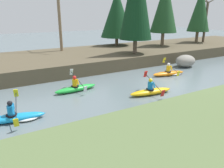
{
  "coord_description": "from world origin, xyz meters",
  "views": [
    {
      "loc": [
        -10.26,
        -10.25,
        4.67
      ],
      "look_at": [
        -4.11,
        0.59,
        0.55
      ],
      "focal_mm": 35.0,
      "sensor_mm": 36.0,
      "label": 1
    }
  ],
  "objects": [
    {
      "name": "kayaker_trailing",
      "position": [
        -5.91,
        1.91,
        0.22
      ],
      "size": [
        2.79,
        2.07,
        1.2
      ],
      "rotation": [
        0.0,
        0.0,
        0.07
      ],
      "color": "green",
      "rests_on": "ground"
    },
    {
      "name": "kayaker_lead",
      "position": [
        1.66,
        1.69,
        0.2
      ],
      "size": [
        2.8,
        2.07,
        1.2
      ],
      "rotation": [
        0.0,
        0.0,
        -0.15
      ],
      "color": "orange",
      "rests_on": "ground"
    },
    {
      "name": "kayaker_far_back",
      "position": [
        -9.65,
        -0.46,
        0.2
      ],
      "size": [
        2.8,
        2.07,
        1.2
      ],
      "rotation": [
        0.0,
        0.0,
        -0.16
      ],
      "color": "#1993D6",
      "rests_on": "ground"
    },
    {
      "name": "ground_plane",
      "position": [
        0.0,
        0.0,
        0.0
      ],
      "size": [
        90.0,
        90.0,
        0.0
      ],
      "primitive_type": "plane",
      "color": "slate"
    },
    {
      "name": "bare_tree_mid_upstream",
      "position": [
        13.5,
        8.32,
        4.06
      ],
      "size": [
        3.54,
        3.49,
        6.41
      ],
      "color": "brown",
      "rests_on": "riverbank_far"
    },
    {
      "name": "bare_tree_upstream",
      "position": [
        -3.93,
        10.95,
        4.21
      ],
      "size": [
        3.7,
        3.65,
        6.72
      ],
      "color": "#7A664C",
      "rests_on": "riverbank_far"
    },
    {
      "name": "riverbank_far",
      "position": [
        0.0,
        8.61,
        0.52
      ],
      "size": [
        44.0,
        8.23,
        1.04
      ],
      "color": "brown",
      "rests_on": "ground"
    },
    {
      "name": "conifer_tree_centre",
      "position": [
        12.72,
        8.67,
        5.03
      ],
      "size": [
        2.64,
        2.64,
        6.65
      ],
      "color": "brown",
      "rests_on": "riverbank_far"
    },
    {
      "name": "conifer_tree_mid_left",
      "position": [
        6.95,
        8.55,
        5.33
      ],
      "size": [
        2.94,
        2.94,
        7.11
      ],
      "color": "brown",
      "rests_on": "riverbank_far"
    },
    {
      "name": "conifer_tree_left",
      "position": [
        2.7,
        11.48,
        4.51
      ],
      "size": [
        3.6,
        3.6,
        6.04
      ],
      "color": "brown",
      "rests_on": "riverbank_far"
    },
    {
      "name": "boulder_midstream",
      "position": [
        4.84,
        3.1,
        0.53
      ],
      "size": [
        1.88,
        1.47,
        1.06
      ],
      "color": "gray",
      "rests_on": "ground"
    },
    {
      "name": "kayaker_middle",
      "position": [
        -2.24,
        -0.83,
        0.22
      ],
      "size": [
        2.79,
        2.07,
        1.2
      ],
      "rotation": [
        0.0,
        0.0,
        -0.12
      ],
      "color": "yellow",
      "rests_on": "ground"
    }
  ]
}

